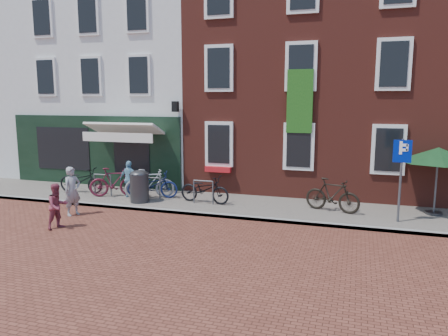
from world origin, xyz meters
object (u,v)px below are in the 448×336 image
(bicycle_2, at_px, (152,185))
(bicycle_5, at_px, (332,195))
(woman, at_px, (72,191))
(boy, at_px, (58,206))
(bicycle_3, at_px, (150,183))
(bicycle_0, at_px, (81,180))
(cafe_person, at_px, (129,179))
(litter_bin, at_px, (139,184))
(bicycle_4, at_px, (205,189))
(parasol, at_px, (439,152))
(bicycle_1, at_px, (114,182))
(parking_sign, at_px, (401,166))

(bicycle_2, distance_m, bicycle_5, 6.39)
(woman, height_order, boy, woman)
(bicycle_5, bearing_deg, boy, 134.11)
(woman, xyz_separation_m, boy, (0.48, -1.33, -0.13))
(boy, relative_size, bicycle_3, 0.73)
(bicycle_0, height_order, bicycle_3, bicycle_3)
(woman, height_order, cafe_person, woman)
(litter_bin, distance_m, bicycle_2, 0.73)
(boy, height_order, cafe_person, cafe_person)
(woman, height_order, bicycle_2, woman)
(bicycle_4, xyz_separation_m, bicycle_5, (4.31, 0.15, 0.05))
(bicycle_3, relative_size, bicycle_5, 1.00)
(boy, bearing_deg, parasol, -45.38)
(bicycle_0, xyz_separation_m, bicycle_1, (1.57, -0.18, 0.05))
(woman, xyz_separation_m, bicycle_3, (1.42, 2.52, -0.14))
(parasol, height_order, bicycle_4, parasol)
(cafe_person, xyz_separation_m, bicycle_1, (-0.62, -0.06, -0.14))
(woman, bearing_deg, bicycle_5, -51.40)
(woman, bearing_deg, bicycle_1, 19.54)
(parking_sign, xyz_separation_m, bicycle_3, (-8.41, 0.57, -1.14))
(litter_bin, bearing_deg, bicycle_3, 85.05)
(bicycle_2, distance_m, bicycle_4, 2.08)
(bicycle_0, bearing_deg, bicycle_2, -91.22)
(woman, height_order, bicycle_1, woman)
(litter_bin, bearing_deg, bicycle_5, 6.27)
(litter_bin, distance_m, woman, 2.31)
(litter_bin, height_order, bicycle_5, litter_bin)
(litter_bin, bearing_deg, cafe_person, 142.15)
(parasol, distance_m, bicycle_4, 7.58)
(parasol, bearing_deg, cafe_person, -175.66)
(woman, distance_m, bicycle_5, 8.31)
(boy, distance_m, cafe_person, 3.74)
(bicycle_2, xyz_separation_m, bicycle_4, (2.08, -0.13, 0.00))
(litter_bin, distance_m, parasol, 9.80)
(parasol, bearing_deg, parking_sign, -132.74)
(bicycle_0, bearing_deg, parking_sign, -94.78)
(bicycle_0, xyz_separation_m, bicycle_3, (2.95, -0.01, 0.05))
(parking_sign, distance_m, parasol, 1.71)
(woman, bearing_deg, bicycle_3, -8.93)
(boy, relative_size, bicycle_1, 0.73)
(parking_sign, relative_size, boy, 1.87)
(parasol, distance_m, woman, 11.51)
(litter_bin, bearing_deg, bicycle_2, 78.40)
(parking_sign, height_order, bicycle_4, parking_sign)
(parking_sign, xyz_separation_m, bicycle_1, (-9.79, 0.40, -1.14))
(boy, distance_m, bicycle_5, 8.38)
(bicycle_1, bearing_deg, parking_sign, -117.07)
(litter_bin, distance_m, boy, 3.31)
(parking_sign, relative_size, woman, 1.57)
(litter_bin, bearing_deg, boy, -105.43)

